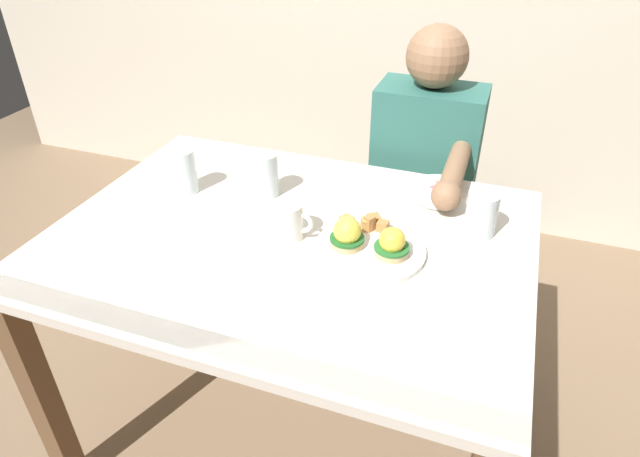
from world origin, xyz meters
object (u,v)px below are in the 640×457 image
fruit_bowl (438,192)px  fork (313,181)px  eggs_benedict_plate (369,244)px  water_glass_extra (266,177)px  dining_table (290,269)px  water_glass_far (481,216)px  coffee_mug (287,220)px  diner_person (423,177)px  water_glass_near (185,174)px

fruit_bowl → fork: (-0.36, -0.01, -0.03)m
eggs_benedict_plate → water_glass_extra: 0.39m
dining_table → water_glass_extra: size_ratio=9.53×
water_glass_far → water_glass_extra: size_ratio=0.92×
water_glass_far → fruit_bowl: bearing=136.0°
coffee_mug → diner_person: (0.24, 0.61, -0.14)m
dining_table → water_glass_far: size_ratio=10.40×
eggs_benedict_plate → water_glass_near: water_glass_near is taller
fruit_bowl → fork: fruit_bowl is taller
fruit_bowl → coffee_mug: (-0.32, -0.30, 0.02)m
eggs_benedict_plate → fruit_bowl: 0.32m
coffee_mug → water_glass_far: water_glass_far is taller
diner_person → fruit_bowl: bearing=-74.1°
diner_person → water_glass_near: bearing=-141.0°
water_glass_near → water_glass_extra: bearing=15.0°
water_glass_near → diner_person: size_ratio=0.11×
coffee_mug → diner_person: 0.67m
eggs_benedict_plate → dining_table: bearing=179.8°
water_glass_near → eggs_benedict_plate: bearing=-11.3°
water_glass_near → water_glass_far: bearing=4.2°
coffee_mug → water_glass_near: 0.38m
eggs_benedict_plate → fruit_bowl: eggs_benedict_plate is taller
water_glass_near → diner_person: diner_person is taller
dining_table → fork: size_ratio=8.38×
dining_table → water_glass_near: 0.41m
fruit_bowl → coffee_mug: 0.44m
water_glass_extra → water_glass_near: bearing=-165.0°
eggs_benedict_plate → coffee_mug: (-0.21, -0.00, 0.03)m
eggs_benedict_plate → water_glass_near: bearing=168.7°
dining_table → coffee_mug: (-0.00, -0.01, 0.16)m
dining_table → water_glass_near: size_ratio=9.39×
dining_table → water_glass_extra: 0.28m
fruit_bowl → diner_person: 0.34m
dining_table → water_glass_extra: bearing=128.7°
dining_table → coffee_mug: size_ratio=10.76×
diner_person → fork: bearing=-131.5°
water_glass_near → water_glass_extra: (0.22, 0.06, 0.00)m
fruit_bowl → water_glass_extra: water_glass_extra is taller
fruit_bowl → coffee_mug: coffee_mug is taller
fork → eggs_benedict_plate: bearing=-49.0°
dining_table → water_glass_far: bearing=21.1°
water_glass_extra → diner_person: (0.38, 0.43, -0.15)m
eggs_benedict_plate → water_glass_far: bearing=35.9°
water_glass_near → diner_person: (0.60, 0.49, -0.14)m
water_glass_extra → dining_table: bearing=-51.3°
eggs_benedict_plate → fruit_bowl: size_ratio=2.25×
water_glass_extra → fork: bearing=48.7°
coffee_mug → water_glass_far: bearing=21.6°
dining_table → water_glass_extra: (-0.14, 0.17, 0.16)m
water_glass_far → diner_person: 0.50m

